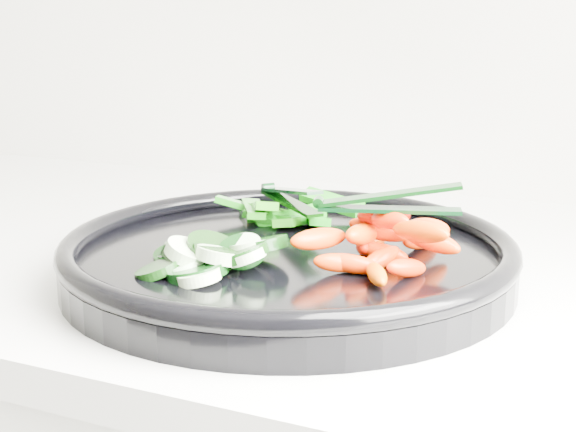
% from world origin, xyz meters
% --- Properties ---
extents(veggie_tray, '(0.39, 0.39, 0.04)m').
position_xyz_m(veggie_tray, '(0.70, 1.61, 0.95)').
color(veggie_tray, black).
rests_on(veggie_tray, counter).
extents(cucumber_pile, '(0.11, 0.13, 0.04)m').
position_xyz_m(cucumber_pile, '(0.66, 1.55, 0.96)').
color(cucumber_pile, black).
rests_on(cucumber_pile, veggie_tray).
extents(carrot_pile, '(0.13, 0.15, 0.05)m').
position_xyz_m(carrot_pile, '(0.78, 1.61, 0.97)').
color(carrot_pile, red).
rests_on(carrot_pile, veggie_tray).
extents(pepper_pile, '(0.13, 0.10, 0.04)m').
position_xyz_m(pepper_pile, '(0.65, 1.70, 0.96)').
color(pepper_pile, '#1F740B').
rests_on(pepper_pile, veggie_tray).
extents(tong_carrot, '(0.11, 0.05, 0.02)m').
position_xyz_m(tong_carrot, '(0.78, 1.61, 1.00)').
color(tong_carrot, black).
rests_on(tong_carrot, carrot_pile).
extents(tong_pepper, '(0.09, 0.09, 0.02)m').
position_xyz_m(tong_pepper, '(0.66, 1.70, 0.98)').
color(tong_pepper, black).
rests_on(tong_pepper, pepper_pile).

